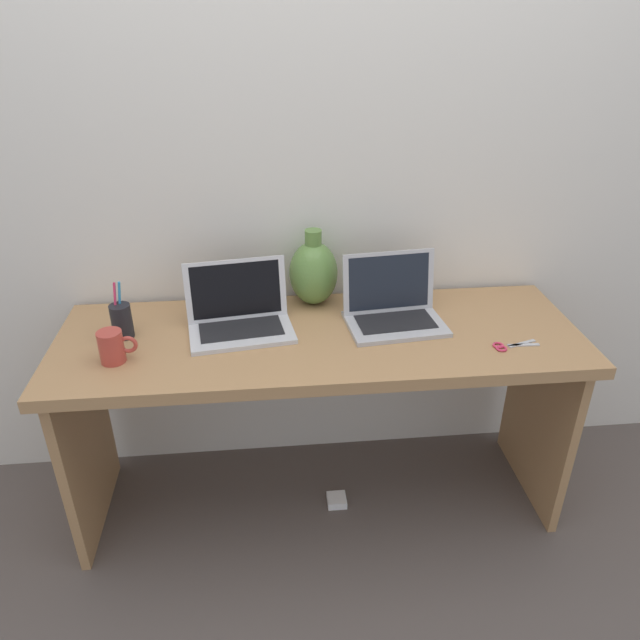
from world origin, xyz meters
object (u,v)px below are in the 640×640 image
at_px(green_vase, 313,272).
at_px(pen_cup, 122,320).
at_px(coffee_mug, 112,347).
at_px(scissors, 508,346).
at_px(power_brick, 337,500).
at_px(laptop_left, 239,312).
at_px(laptop_right, 392,304).

bearing_deg(green_vase, pen_cup, -163.59).
bearing_deg(pen_cup, coffee_mug, -89.64).
bearing_deg(scissors, power_brick, 168.27).
relative_size(scissors, power_brick, 2.11).
bearing_deg(pen_cup, scissors, -8.80).
xyz_separation_m(laptop_left, pen_cup, (-0.37, -0.02, 0.00)).
xyz_separation_m(laptop_right, green_vase, (-0.25, 0.16, 0.06)).
bearing_deg(green_vase, power_brick, -77.22).
relative_size(coffee_mug, pen_cup, 0.61).
height_order(laptop_right, power_brick, laptop_right).
relative_size(laptop_left, coffee_mug, 3.14).
xyz_separation_m(laptop_left, power_brick, (0.32, -0.10, -0.76)).
xyz_separation_m(laptop_right, pen_cup, (-0.87, -0.02, -0.00)).
bearing_deg(coffee_mug, power_brick, 5.92).
distance_m(green_vase, pen_cup, 0.65).
bearing_deg(coffee_mug, laptop_right, 11.28).
height_order(laptop_right, scissors, laptop_right).
distance_m(laptop_right, power_brick, 0.79).
bearing_deg(scissors, laptop_right, 147.15).
distance_m(laptop_right, coffee_mug, 0.89).
distance_m(green_vase, scissors, 0.69).
bearing_deg(laptop_right, laptop_left, -179.83).
height_order(laptop_left, scissors, laptop_left).
distance_m(laptop_left, coffee_mug, 0.40).
xyz_separation_m(coffee_mug, power_brick, (0.68, 0.07, -0.75)).
relative_size(laptop_left, pen_cup, 1.92).
relative_size(laptop_left, laptop_right, 1.06).
xyz_separation_m(laptop_left, coffee_mug, (-0.36, -0.17, -0.01)).
bearing_deg(green_vase, coffee_mug, -151.86).
bearing_deg(laptop_right, pen_cup, -178.41).
relative_size(coffee_mug, scissors, 0.77).
bearing_deg(laptop_left, laptop_right, 0.17).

